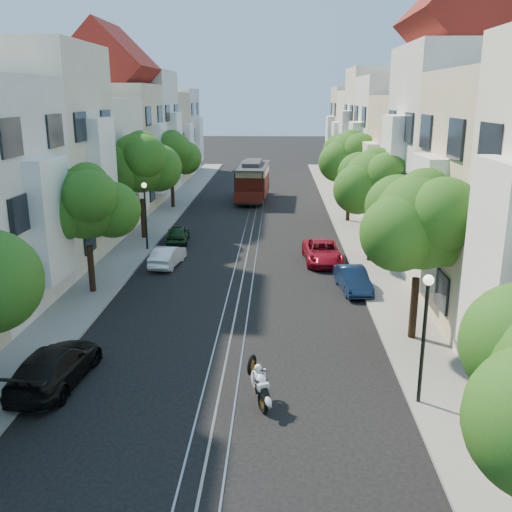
# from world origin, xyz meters

# --- Properties ---
(ground) EXTENTS (200.00, 200.00, 0.00)m
(ground) POSITION_xyz_m (0.00, 28.00, 0.00)
(ground) COLOR black
(ground) RESTS_ON ground
(sidewalk_east) EXTENTS (2.50, 80.00, 0.12)m
(sidewalk_east) POSITION_xyz_m (7.25, 28.00, 0.06)
(sidewalk_east) COLOR gray
(sidewalk_east) RESTS_ON ground
(sidewalk_west) EXTENTS (2.50, 80.00, 0.12)m
(sidewalk_west) POSITION_xyz_m (-7.25, 28.00, 0.06)
(sidewalk_west) COLOR gray
(sidewalk_west) RESTS_ON ground
(rail_left) EXTENTS (0.06, 80.00, 0.02)m
(rail_left) POSITION_xyz_m (-0.55, 28.00, 0.01)
(rail_left) COLOR gray
(rail_left) RESTS_ON ground
(rail_slot) EXTENTS (0.06, 80.00, 0.02)m
(rail_slot) POSITION_xyz_m (0.00, 28.00, 0.01)
(rail_slot) COLOR gray
(rail_slot) RESTS_ON ground
(rail_right) EXTENTS (0.06, 80.00, 0.02)m
(rail_right) POSITION_xyz_m (0.55, 28.00, 0.01)
(rail_right) COLOR gray
(rail_right) RESTS_ON ground
(lane_line) EXTENTS (0.08, 80.00, 0.01)m
(lane_line) POSITION_xyz_m (0.00, 28.00, 0.00)
(lane_line) COLOR tan
(lane_line) RESTS_ON ground
(townhouses_east) EXTENTS (7.75, 72.00, 12.00)m
(townhouses_east) POSITION_xyz_m (11.87, 27.91, 5.18)
(townhouses_east) COLOR beige
(townhouses_east) RESTS_ON ground
(townhouses_west) EXTENTS (7.75, 72.00, 11.76)m
(townhouses_west) POSITION_xyz_m (-11.87, 27.91, 5.08)
(townhouses_west) COLOR silver
(townhouses_west) RESTS_ON ground
(tree_e_b) EXTENTS (4.93, 4.08, 6.68)m
(tree_e_b) POSITION_xyz_m (7.26, 8.98, 4.73)
(tree_e_b) COLOR black
(tree_e_b) RESTS_ON ground
(tree_e_c) EXTENTS (4.84, 3.99, 6.52)m
(tree_e_c) POSITION_xyz_m (7.26, 19.98, 4.60)
(tree_e_c) COLOR black
(tree_e_c) RESTS_ON ground
(tree_e_d) EXTENTS (5.01, 4.16, 6.85)m
(tree_e_d) POSITION_xyz_m (7.26, 30.98, 4.87)
(tree_e_d) COLOR black
(tree_e_d) RESTS_ON ground
(tree_w_b) EXTENTS (4.72, 3.87, 6.27)m
(tree_w_b) POSITION_xyz_m (-7.14, 13.98, 4.40)
(tree_w_b) COLOR black
(tree_w_b) RESTS_ON ground
(tree_w_c) EXTENTS (5.13, 4.28, 7.09)m
(tree_w_c) POSITION_xyz_m (-7.14, 24.98, 5.07)
(tree_w_c) COLOR black
(tree_w_c) RESTS_ON ground
(tree_w_d) EXTENTS (4.84, 3.99, 6.52)m
(tree_w_d) POSITION_xyz_m (-7.14, 35.98, 4.60)
(tree_w_d) COLOR black
(tree_w_d) RESTS_ON ground
(lamp_east) EXTENTS (0.32, 0.32, 4.16)m
(lamp_east) POSITION_xyz_m (6.30, 4.00, 2.85)
(lamp_east) COLOR black
(lamp_east) RESTS_ON ground
(lamp_west) EXTENTS (0.32, 0.32, 4.16)m
(lamp_west) POSITION_xyz_m (-6.30, 22.00, 2.85)
(lamp_west) COLOR black
(lamp_west) RESTS_ON ground
(sportbike_rider) EXTENTS (0.78, 1.67, 1.50)m
(sportbike_rider) POSITION_xyz_m (1.30, 3.77, 0.80)
(sportbike_rider) COLOR black
(sportbike_rider) RESTS_ON ground
(cable_car) EXTENTS (3.12, 8.72, 3.31)m
(cable_car) POSITION_xyz_m (-0.50, 40.25, 1.96)
(cable_car) COLOR black
(cable_car) RESTS_ON ground
(parked_car_e_mid) EXTENTS (1.66, 3.68, 1.17)m
(parked_car_e_mid) POSITION_xyz_m (5.60, 14.84, 0.59)
(parked_car_e_mid) COLOR #0B1B39
(parked_car_e_mid) RESTS_ON ground
(parked_car_e_far) EXTENTS (2.30, 4.57, 1.24)m
(parked_car_e_far) POSITION_xyz_m (4.46, 19.84, 0.62)
(parked_car_e_far) COLOR maroon
(parked_car_e_far) RESTS_ON ground
(parked_car_w_near) EXTENTS (2.19, 4.68, 1.32)m
(parked_car_w_near) POSITION_xyz_m (-5.55, 4.89, 0.66)
(parked_car_w_near) COLOR black
(parked_car_w_near) RESTS_ON ground
(parked_car_w_mid) EXTENTS (1.64, 3.64, 1.16)m
(parked_car_w_mid) POSITION_xyz_m (-4.40, 18.79, 0.58)
(parked_car_w_mid) COLOR white
(parked_car_w_mid) RESTS_ON ground
(parked_car_w_far) EXTENTS (1.63, 3.48, 1.15)m
(parked_car_w_far) POSITION_xyz_m (-4.74, 24.23, 0.58)
(parked_car_w_far) COLOR #16381A
(parked_car_w_far) RESTS_ON ground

